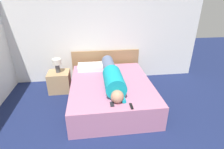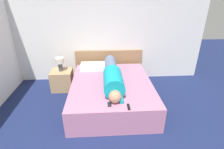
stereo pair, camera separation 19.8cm
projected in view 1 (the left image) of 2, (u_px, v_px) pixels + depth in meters
wall_back at (96, 31)px, 4.39m from camera, size 5.44×0.06×2.60m
bed at (111, 92)px, 3.75m from camera, size 1.66×2.02×0.49m
headboard at (106, 65)px, 4.73m from camera, size 1.78×0.04×0.81m
nightstand at (60, 81)px, 4.21m from camera, size 0.50×0.45×0.49m
table_lamp at (57, 64)px, 4.01m from camera, size 0.20×0.20×0.33m
person_lying at (112, 76)px, 3.54m from camera, size 0.37×1.77×0.37m
pillow_near_headboard at (91, 67)px, 4.25m from camera, size 0.64×0.39×0.12m
tv_remote at (131, 106)px, 2.86m from camera, size 0.04×0.15×0.02m
cell_phone at (112, 104)px, 2.92m from camera, size 0.06×0.13×0.01m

